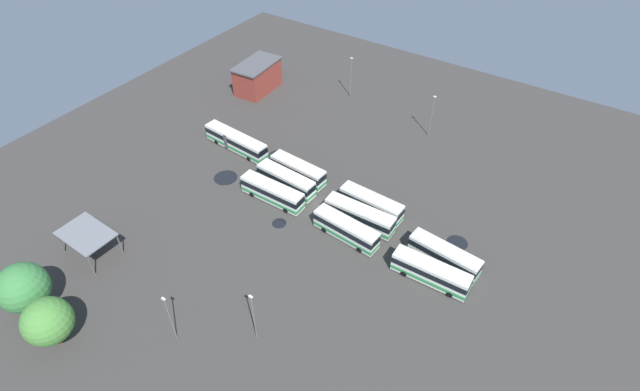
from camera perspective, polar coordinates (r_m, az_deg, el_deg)
ground_plane at (r=84.37m, az=0.04°, el=-1.19°), size 124.09×124.09×0.00m
bus_row0_slot2 at (r=97.19m, az=-9.75°, el=6.22°), size 14.55×3.69×3.62m
bus_row1_slot0 at (r=84.48m, az=-5.55°, el=0.38°), size 11.90×2.70×3.62m
bus_row1_slot1 at (r=86.70m, az=-3.96°, el=1.77°), size 11.55×3.30×3.62m
bus_row1_slot2 at (r=88.76m, az=-2.55°, el=2.95°), size 11.07×3.35×3.62m
bus_row2_slot0 at (r=77.80m, az=3.06°, el=-3.92°), size 11.42×3.57×3.62m
bus_row2_slot1 at (r=80.16m, az=4.63°, el=-2.31°), size 11.99×2.85×3.62m
bus_row2_slot2 at (r=82.36m, az=5.97°, el=-0.96°), size 11.29×3.11×3.62m
bus_row3_slot0 at (r=73.67m, az=12.75°, el=-8.67°), size 11.60×2.90×3.62m
bus_row3_slot1 at (r=76.25m, az=14.24°, el=-6.78°), size 11.31×3.72×3.62m
depot_building at (r=115.78m, az=-7.27°, el=13.54°), size 7.24×11.77×6.59m
maintenance_shelter at (r=81.81m, az=-25.53°, el=-4.10°), size 8.44×5.99×4.34m
lamp_post_mid_lot at (r=66.68m, az=-17.05°, el=-13.34°), size 0.56×0.28×8.62m
lamp_post_by_building at (r=100.62m, az=12.85°, el=9.16°), size 0.56×0.28×9.00m
lamp_post_near_entrance at (r=111.72m, az=3.61°, el=13.72°), size 0.56×0.28×9.33m
lamp_post_far_corner at (r=64.24m, az=-7.71°, el=-13.71°), size 0.56×0.28×9.10m
tree_northeast at (r=71.91m, az=-29.07°, el=-12.65°), size 6.26×6.26×8.06m
tree_east_edge at (r=76.75m, az=-31.23°, el=-9.12°), size 6.83×6.83×8.70m
puddle_between_rows at (r=81.58m, az=-4.76°, el=-3.23°), size 2.40×2.40×0.01m
puddle_front_lane at (r=95.51m, az=-4.82°, el=4.60°), size 3.96×3.96×0.01m
puddle_centre_drain at (r=81.23m, az=15.62°, el=-5.32°), size 3.39×3.39×0.01m
puddle_back_corner at (r=91.67m, az=-10.90°, el=2.04°), size 4.35×4.35×0.01m
puddle_near_shelter at (r=92.88m, az=-6.35°, el=3.23°), size 2.64×2.64×0.01m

